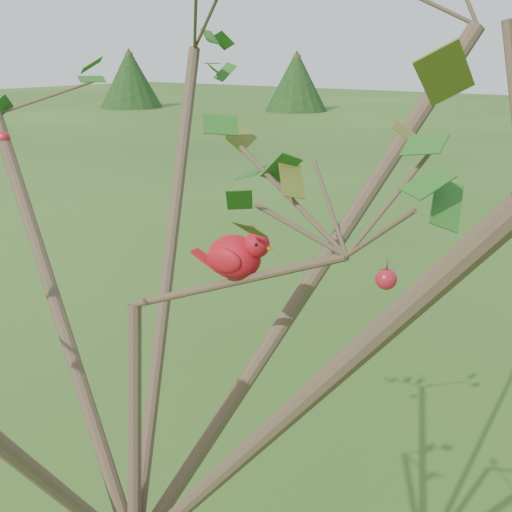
{
  "coord_description": "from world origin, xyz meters",
  "views": [
    {
      "loc": [
        1.05,
        -0.92,
        2.55
      ],
      "look_at": [
        0.33,
        0.08,
        2.15
      ],
      "focal_mm": 45.0,
      "sensor_mm": 36.0,
      "label": 1
    }
  ],
  "objects": [
    {
      "name": "crabapple_tree",
      "position": [
        0.03,
        -0.02,
        2.12
      ],
      "size": [
        2.35,
        2.05,
        2.95
      ],
      "color": "#433324",
      "rests_on": "ground"
    },
    {
      "name": "cardinal",
      "position": [
        0.29,
        0.07,
        2.15
      ],
      "size": [
        0.19,
        0.1,
        0.13
      ],
      "rotation": [
        0.0,
        0.0,
        0.12
      ],
      "color": "#A80E19",
      "rests_on": "ground"
    }
  ]
}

